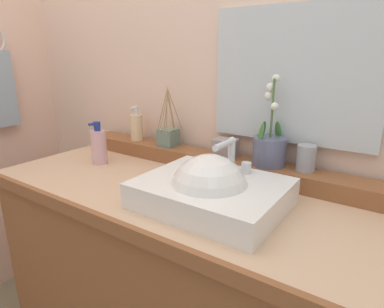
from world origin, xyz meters
name	(u,v)px	position (x,y,z in m)	size (l,w,h in m)	color
wall_back	(238,35)	(0.00, 0.41, 1.37)	(3.18, 0.20, 2.74)	beige
vanity_cabinet	(180,286)	(0.00, 0.00, 0.42)	(1.43, 0.62, 0.84)	brown
back_ledge	(213,162)	(0.00, 0.23, 0.87)	(1.35, 0.12, 0.06)	brown
sink_basin	(210,193)	(0.17, -0.07, 0.88)	(0.43, 0.35, 0.27)	white
soap_bar	(197,162)	(0.05, 0.04, 0.93)	(0.07, 0.04, 0.02)	beige
potted_plant	(269,146)	(0.23, 0.24, 0.97)	(0.12, 0.12, 0.32)	slate
soap_dispenser	(137,126)	(-0.42, 0.23, 0.97)	(0.06, 0.06, 0.16)	beige
tumbler_cup	(306,158)	(0.36, 0.25, 0.95)	(0.06, 0.06, 0.09)	#93969F
reed_diffuser	(168,137)	(-0.23, 0.24, 0.94)	(0.10, 0.11, 0.26)	slate
trinket_box	(225,148)	(0.05, 0.24, 0.94)	(0.09, 0.07, 0.07)	gray
lotion_bottle	(99,146)	(-0.44, 0.02, 0.92)	(0.07, 0.07, 0.18)	#D3A2A9
mirror	(293,76)	(0.28, 0.30, 1.22)	(0.60, 0.02, 0.47)	silver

